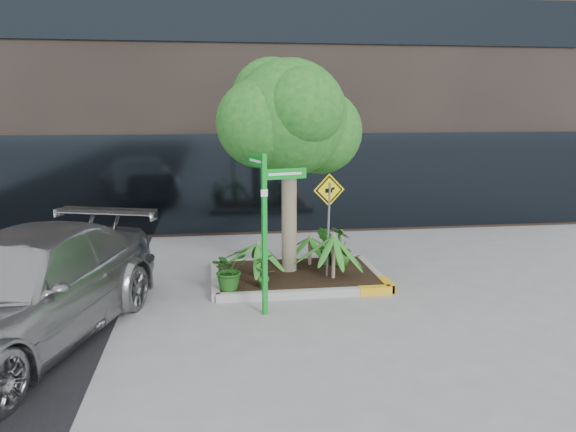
{
  "coord_description": "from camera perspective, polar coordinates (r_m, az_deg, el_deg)",
  "views": [
    {
      "loc": [
        -1.45,
        -10.3,
        3.38
      ],
      "look_at": [
        0.02,
        0.2,
        1.32
      ],
      "focal_mm": 35.0,
      "sensor_mm": 36.0,
      "label": 1
    }
  ],
  "objects": [
    {
      "name": "tree",
      "position": [
        10.93,
        0.1,
        9.93
      ],
      "size": [
        2.9,
        2.57,
        4.35
      ],
      "color": "gray",
      "rests_on": "ground"
    },
    {
      "name": "parked_car",
      "position": [
        8.9,
        -25.58,
        -6.96
      ],
      "size": [
        3.86,
        5.96,
        1.61
      ],
      "primitive_type": "imported",
      "rotation": [
        0.0,
        0.0,
        -0.32
      ],
      "color": "#A3A3A7",
      "rests_on": "ground"
    },
    {
      "name": "palm_front",
      "position": [
        10.7,
        4.68,
        -2.01
      ],
      "size": [
        1.0,
        1.0,
        1.11
      ],
      "color": "gray",
      "rests_on": "ground"
    },
    {
      "name": "shrub_a",
      "position": [
        10.17,
        -6.0,
        -5.38
      ],
      "size": [
        0.95,
        0.95,
        0.75
      ],
      "primitive_type": "imported",
      "rotation": [
        0.0,
        0.0,
        0.73
      ],
      "color": "#1C5117",
      "rests_on": "planter"
    },
    {
      "name": "shrub_d",
      "position": [
        11.7,
        3.93,
        -3.02
      ],
      "size": [
        0.51,
        0.51,
        0.81
      ],
      "primitive_type": "imported",
      "rotation": [
        0.0,
        0.0,
        4.86
      ],
      "color": "#1F621C",
      "rests_on": "planter"
    },
    {
      "name": "street_sign_post",
      "position": [
        9.08,
        -2.23,
        -0.04
      ],
      "size": [
        0.91,
        0.77,
        2.66
      ],
      "rotation": [
        0.0,
        0.0,
        0.25
      ],
      "color": "#0E9D24",
      "rests_on": "ground"
    },
    {
      "name": "shrub_b",
      "position": [
        11.63,
        5.35,
        -3.1
      ],
      "size": [
        0.6,
        0.6,
        0.82
      ],
      "primitive_type": "imported",
      "rotation": [
        0.0,
        0.0,
        1.97
      ],
      "color": "#285D1C",
      "rests_on": "planter"
    },
    {
      "name": "palm_left",
      "position": [
        10.68,
        -3.05,
        -2.81
      ],
      "size": [
        0.83,
        0.83,
        0.92
      ],
      "color": "gray",
      "rests_on": "ground"
    },
    {
      "name": "ground",
      "position": [
        10.94,
        0.02,
        -7.0
      ],
      "size": [
        80.0,
        80.0,
        0.0
      ],
      "primitive_type": "plane",
      "color": "gray",
      "rests_on": "ground"
    },
    {
      "name": "shrub_c",
      "position": [
        10.21,
        -2.49,
        -5.44
      ],
      "size": [
        0.49,
        0.49,
        0.69
      ],
      "primitive_type": "imported",
      "rotation": [
        0.0,
        0.0,
        3.66
      ],
      "color": "#2A671F",
      "rests_on": "planter"
    },
    {
      "name": "planter",
      "position": [
        11.2,
        1.0,
        -6.03
      ],
      "size": [
        3.35,
        2.36,
        0.15
      ],
      "color": "#9E9E99",
      "rests_on": "ground"
    },
    {
      "name": "palm_back",
      "position": [
        11.62,
        2.24,
        -2.19
      ],
      "size": [
        0.7,
        0.7,
        0.78
      ],
      "color": "gray",
      "rests_on": "ground"
    },
    {
      "name": "cattle_sign",
      "position": [
        10.62,
        4.16,
        0.83
      ],
      "size": [
        0.61,
        0.16,
        2.02
      ],
      "rotation": [
        0.0,
        0.0,
        0.18
      ],
      "color": "slate",
      "rests_on": "ground"
    }
  ]
}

